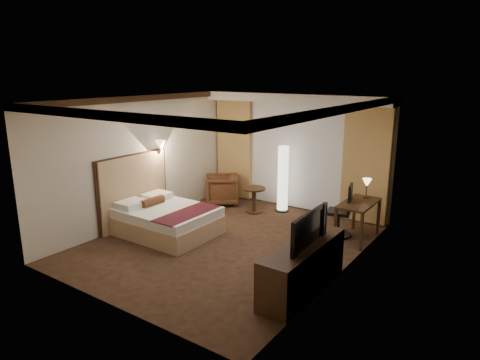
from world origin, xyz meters
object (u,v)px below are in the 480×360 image
Objects in this scene: bed at (167,221)px; office_chair at (339,210)px; television at (303,223)px; armchair at (222,188)px; side_table at (254,200)px; floor_lamp at (283,179)px; desk at (358,221)px; dresser at (303,267)px.

office_chair reaches higher than bed.
bed is at bearing 79.23° from television.
side_table is at bearing 47.09° from armchair.
floor_lamp reaches higher than television.
armchair is 1.35× the size of side_table.
desk reaches higher than dresser.
desk is (2.55, -0.25, 0.08)m from side_table.
bed is 1.69× the size of desk.
bed is 2.27m from armchair.
dresser is (0.42, -2.38, -0.17)m from office_chair.
office_chair is at bearing -172.28° from desk.
side_table is (1.01, -0.09, -0.10)m from armchair.
desk is 0.58× the size of dresser.
side_table is 2.21m from office_chair.
television reaches higher than dresser.
desk is at bearing -5.53° from side_table.
dresser is 1.69× the size of television.
bed is at bearing -107.35° from side_table.
office_chair is 0.57× the size of dresser.
side_table is (0.67, 2.15, 0.02)m from bed.
floor_lamp is at bearing 141.60° from office_chair.
desk is (3.22, 1.90, 0.10)m from bed.
armchair is 4.54m from dresser.
television is at bearing -95.11° from office_chair.
side_table is at bearing 72.65° from bed.
dresser is (0.05, -2.43, -0.01)m from desk.
bed is at bearing -29.14° from armchair.
side_table is at bearing -137.82° from floor_lamp.
floor_lamp reaches higher than office_chair.
side_table is at bearing 157.85° from office_chair.
side_table is at bearing 174.47° from desk.
floor_lamp is 3.76m from television.
floor_lamp is (1.50, 0.36, 0.38)m from armchair.
floor_lamp is (1.17, 2.60, 0.50)m from bed.
side_table is 0.31× the size of dresser.
dresser is 0.69m from television.
bed is 3.31m from dresser.
dresser is (3.60, -2.77, -0.03)m from armchair.
armchair is at bearing 174.55° from desk.
bed is 3.37m from television.
dresser is (2.10, -3.13, -0.41)m from floor_lamp.
office_chair is (1.68, -0.75, -0.24)m from floor_lamp.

